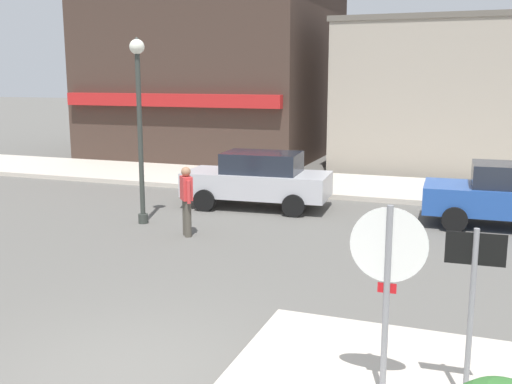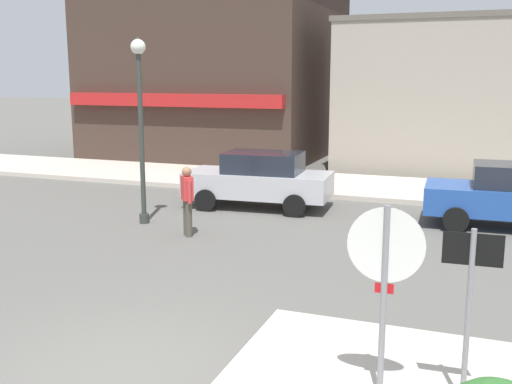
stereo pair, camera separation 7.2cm
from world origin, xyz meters
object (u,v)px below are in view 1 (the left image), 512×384
at_px(lamp_post, 139,104).
at_px(pedestrian_crossing_near, 187,199).
at_px(parked_car_second, 512,195).
at_px(stop_sign, 387,277).
at_px(one_way_sign, 472,300).
at_px(parked_car_nearest, 258,179).

bearing_deg(lamp_post, pedestrian_crossing_near, -24.10).
height_order(parked_car_second, pedestrian_crossing_near, pedestrian_crossing_near).
distance_m(stop_sign, parked_car_second, 9.39).
distance_m(one_way_sign, lamp_post, 10.18).
distance_m(stop_sign, lamp_post, 9.59).
xyz_separation_m(lamp_post, parked_car_second, (8.59, 2.71, -2.15)).
relative_size(one_way_sign, parked_car_second, 0.52).
bearing_deg(pedestrian_crossing_near, parked_car_nearest, 81.87).
height_order(one_way_sign, lamp_post, lamp_post).
height_order(parked_car_nearest, parked_car_second, same).
distance_m(stop_sign, parked_car_nearest, 10.43).
bearing_deg(parked_car_second, lamp_post, -162.48).
relative_size(parked_car_second, pedestrian_crossing_near, 2.52).
relative_size(parked_car_nearest, pedestrian_crossing_near, 2.55).
height_order(stop_sign, pedestrian_crossing_near, stop_sign).
bearing_deg(one_way_sign, parked_car_nearest, 122.00).
bearing_deg(stop_sign, parked_car_second, 79.62).
xyz_separation_m(stop_sign, pedestrian_crossing_near, (-5.32, 5.79, -0.65)).
xyz_separation_m(lamp_post, parked_car_nearest, (2.07, 2.72, -2.15)).
relative_size(parked_car_nearest, parked_car_second, 1.01).
bearing_deg(one_way_sign, stop_sign, -172.33).
distance_m(one_way_sign, parked_car_second, 9.15).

